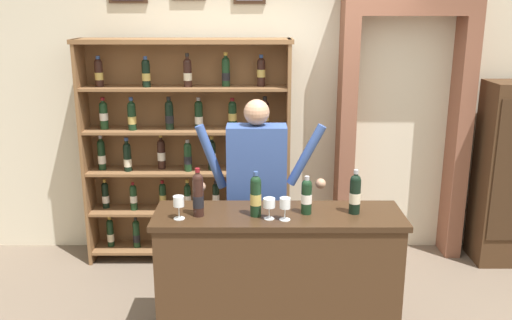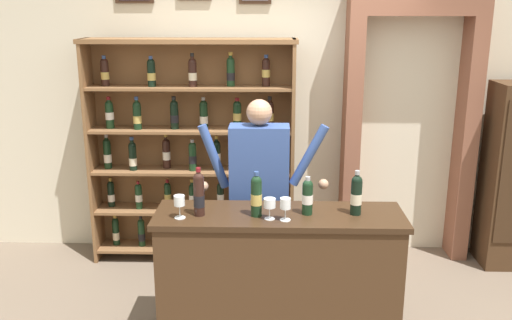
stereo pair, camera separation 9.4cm
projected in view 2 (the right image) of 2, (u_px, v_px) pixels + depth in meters
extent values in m
cube|color=beige|center=(274.00, 79.00, 5.27)|extent=(12.00, 0.16, 3.35)
cube|color=brown|center=(93.00, 153.00, 5.12)|extent=(0.03, 0.31, 2.07)
cube|color=brown|center=(292.00, 154.00, 5.07)|extent=(0.03, 0.31, 2.07)
cube|color=brown|center=(194.00, 150.00, 5.24)|extent=(1.87, 0.02, 2.07)
cube|color=brown|center=(195.00, 247.00, 5.34)|extent=(1.81, 0.30, 0.02)
cylinder|color=black|center=(116.00, 233.00, 5.34)|extent=(0.06, 0.06, 0.23)
sphere|color=black|center=(115.00, 221.00, 5.31)|extent=(0.06, 0.06, 0.06)
cylinder|color=black|center=(115.00, 219.00, 5.30)|extent=(0.03, 0.03, 0.06)
cylinder|color=#B79338|center=(115.00, 217.00, 5.30)|extent=(0.03, 0.03, 0.03)
cylinder|color=beige|center=(116.00, 236.00, 5.35)|extent=(0.07, 0.07, 0.07)
cylinder|color=#19381E|center=(142.00, 234.00, 5.31)|extent=(0.06, 0.06, 0.23)
sphere|color=#19381E|center=(141.00, 222.00, 5.28)|extent=(0.06, 0.06, 0.06)
cylinder|color=#19381E|center=(141.00, 220.00, 5.28)|extent=(0.03, 0.03, 0.07)
cylinder|color=black|center=(141.00, 217.00, 5.27)|extent=(0.03, 0.03, 0.03)
cylinder|color=black|center=(142.00, 237.00, 5.32)|extent=(0.07, 0.07, 0.07)
cylinder|color=black|center=(169.00, 236.00, 5.30)|extent=(0.06, 0.06, 0.21)
sphere|color=black|center=(169.00, 225.00, 5.27)|extent=(0.06, 0.06, 0.06)
cylinder|color=black|center=(169.00, 221.00, 5.26)|extent=(0.03, 0.03, 0.08)
cylinder|color=black|center=(168.00, 218.00, 5.25)|extent=(0.03, 0.03, 0.03)
cylinder|color=beige|center=(169.00, 236.00, 5.30)|extent=(0.07, 0.07, 0.07)
cylinder|color=black|center=(193.00, 236.00, 5.29)|extent=(0.06, 0.06, 0.22)
sphere|color=black|center=(193.00, 225.00, 5.26)|extent=(0.06, 0.06, 0.06)
cylinder|color=black|center=(193.00, 221.00, 5.25)|extent=(0.03, 0.03, 0.08)
cylinder|color=black|center=(193.00, 218.00, 5.24)|extent=(0.03, 0.03, 0.03)
cylinder|color=silver|center=(193.00, 236.00, 5.29)|extent=(0.07, 0.07, 0.07)
cylinder|color=black|center=(218.00, 236.00, 5.28)|extent=(0.06, 0.06, 0.22)
sphere|color=black|center=(218.00, 225.00, 5.25)|extent=(0.06, 0.06, 0.06)
cylinder|color=black|center=(218.00, 222.00, 5.24)|extent=(0.03, 0.03, 0.06)
cylinder|color=maroon|center=(217.00, 221.00, 5.23)|extent=(0.03, 0.03, 0.03)
cylinder|color=silver|center=(218.00, 238.00, 5.28)|extent=(0.07, 0.07, 0.07)
cylinder|color=#19381E|center=(244.00, 237.00, 5.25)|extent=(0.06, 0.06, 0.23)
sphere|color=#19381E|center=(244.00, 225.00, 5.22)|extent=(0.06, 0.06, 0.06)
cylinder|color=#19381E|center=(244.00, 223.00, 5.22)|extent=(0.03, 0.03, 0.07)
cylinder|color=#B79338|center=(244.00, 220.00, 5.21)|extent=(0.03, 0.03, 0.03)
cylinder|color=silver|center=(245.00, 240.00, 5.26)|extent=(0.07, 0.07, 0.07)
cylinder|color=black|center=(271.00, 236.00, 5.27)|extent=(0.06, 0.06, 0.22)
sphere|color=black|center=(271.00, 225.00, 5.24)|extent=(0.06, 0.06, 0.06)
cylinder|color=black|center=(271.00, 222.00, 5.23)|extent=(0.03, 0.03, 0.08)
cylinder|color=#99999E|center=(271.00, 219.00, 5.23)|extent=(0.03, 0.03, 0.03)
cylinder|color=tan|center=(271.00, 236.00, 5.27)|extent=(0.07, 0.07, 0.07)
cube|color=brown|center=(194.00, 209.00, 5.24)|extent=(1.81, 0.30, 0.03)
cylinder|color=black|center=(111.00, 196.00, 5.26)|extent=(0.06, 0.06, 0.21)
sphere|color=black|center=(110.00, 184.00, 5.23)|extent=(0.06, 0.06, 0.06)
cylinder|color=black|center=(110.00, 182.00, 5.22)|extent=(0.02, 0.02, 0.06)
cylinder|color=#B79338|center=(110.00, 180.00, 5.22)|extent=(0.03, 0.03, 0.03)
cylinder|color=silver|center=(111.00, 198.00, 5.27)|extent=(0.07, 0.07, 0.07)
cylinder|color=#19381E|center=(139.00, 198.00, 5.20)|extent=(0.06, 0.06, 0.21)
sphere|color=#19381E|center=(138.00, 187.00, 5.17)|extent=(0.06, 0.06, 0.06)
cylinder|color=#19381E|center=(138.00, 185.00, 5.17)|extent=(0.02, 0.02, 0.06)
cylinder|color=maroon|center=(138.00, 183.00, 5.16)|extent=(0.03, 0.03, 0.03)
cylinder|color=silver|center=(139.00, 198.00, 5.20)|extent=(0.07, 0.07, 0.07)
cylinder|color=black|center=(168.00, 197.00, 5.24)|extent=(0.06, 0.06, 0.20)
sphere|color=black|center=(167.00, 186.00, 5.21)|extent=(0.06, 0.06, 0.06)
cylinder|color=black|center=(167.00, 183.00, 5.21)|extent=(0.03, 0.03, 0.06)
cylinder|color=maroon|center=(167.00, 181.00, 5.20)|extent=(0.03, 0.03, 0.03)
cylinder|color=tan|center=(168.00, 197.00, 5.25)|extent=(0.07, 0.07, 0.07)
cylinder|color=black|center=(192.00, 198.00, 5.20)|extent=(0.06, 0.06, 0.20)
sphere|color=black|center=(192.00, 187.00, 5.17)|extent=(0.06, 0.06, 0.06)
cylinder|color=black|center=(192.00, 184.00, 5.16)|extent=(0.03, 0.03, 0.08)
cylinder|color=#B79338|center=(192.00, 181.00, 5.15)|extent=(0.03, 0.03, 0.03)
cylinder|color=silver|center=(192.00, 198.00, 5.20)|extent=(0.07, 0.07, 0.07)
cylinder|color=black|center=(221.00, 198.00, 5.20)|extent=(0.06, 0.06, 0.21)
sphere|color=black|center=(220.00, 186.00, 5.17)|extent=(0.06, 0.06, 0.06)
cylinder|color=black|center=(220.00, 184.00, 5.17)|extent=(0.03, 0.03, 0.06)
cylinder|color=black|center=(220.00, 182.00, 5.16)|extent=(0.03, 0.03, 0.03)
cylinder|color=silver|center=(221.00, 197.00, 5.20)|extent=(0.07, 0.07, 0.07)
cylinder|color=black|center=(250.00, 198.00, 5.20)|extent=(0.06, 0.06, 0.20)
sphere|color=black|center=(250.00, 188.00, 5.17)|extent=(0.06, 0.06, 0.06)
cylinder|color=black|center=(250.00, 185.00, 5.17)|extent=(0.03, 0.03, 0.06)
cylinder|color=#99999E|center=(250.00, 183.00, 5.16)|extent=(0.03, 0.03, 0.03)
cylinder|color=silver|center=(250.00, 200.00, 5.21)|extent=(0.07, 0.07, 0.06)
cylinder|color=black|center=(273.00, 200.00, 5.17)|extent=(0.06, 0.06, 0.20)
sphere|color=black|center=(273.00, 189.00, 5.14)|extent=(0.06, 0.06, 0.06)
cylinder|color=black|center=(273.00, 186.00, 5.13)|extent=(0.03, 0.03, 0.06)
cylinder|color=black|center=(273.00, 184.00, 5.13)|extent=(0.03, 0.03, 0.03)
cylinder|color=silver|center=(273.00, 200.00, 5.17)|extent=(0.07, 0.07, 0.06)
cube|color=brown|center=(192.00, 170.00, 5.13)|extent=(1.81, 0.30, 0.02)
cylinder|color=black|center=(107.00, 156.00, 5.13)|extent=(0.07, 0.07, 0.24)
sphere|color=black|center=(107.00, 142.00, 5.10)|extent=(0.07, 0.07, 0.07)
cylinder|color=black|center=(106.00, 139.00, 5.09)|extent=(0.03, 0.03, 0.08)
cylinder|color=#99999E|center=(106.00, 136.00, 5.08)|extent=(0.03, 0.03, 0.03)
cylinder|color=silver|center=(108.00, 158.00, 5.14)|extent=(0.07, 0.07, 0.08)
cylinder|color=black|center=(133.00, 158.00, 5.08)|extent=(0.07, 0.07, 0.22)
sphere|color=black|center=(132.00, 146.00, 5.05)|extent=(0.07, 0.07, 0.07)
cylinder|color=black|center=(132.00, 142.00, 5.04)|extent=(0.03, 0.03, 0.08)
cylinder|color=navy|center=(132.00, 138.00, 5.03)|extent=(0.04, 0.04, 0.03)
cylinder|color=beige|center=(133.00, 162.00, 5.09)|extent=(0.07, 0.07, 0.07)
cylinder|color=black|center=(167.00, 156.00, 5.14)|extent=(0.07, 0.07, 0.24)
sphere|color=black|center=(166.00, 143.00, 5.11)|extent=(0.07, 0.07, 0.07)
cylinder|color=black|center=(166.00, 139.00, 5.10)|extent=(0.03, 0.03, 0.08)
cylinder|color=#B79338|center=(166.00, 135.00, 5.09)|extent=(0.03, 0.03, 0.03)
cylinder|color=silver|center=(167.00, 156.00, 5.14)|extent=(0.07, 0.07, 0.08)
cylinder|color=#19381E|center=(193.00, 158.00, 5.07)|extent=(0.07, 0.07, 0.23)
sphere|color=#19381E|center=(192.00, 146.00, 5.03)|extent=(0.07, 0.07, 0.07)
cylinder|color=#19381E|center=(192.00, 143.00, 5.03)|extent=(0.03, 0.03, 0.06)
cylinder|color=#99999E|center=(192.00, 141.00, 5.02)|extent=(0.03, 0.03, 0.03)
cylinder|color=black|center=(193.00, 159.00, 5.07)|extent=(0.07, 0.07, 0.07)
cylinder|color=black|center=(217.00, 157.00, 5.09)|extent=(0.07, 0.07, 0.23)
sphere|color=black|center=(216.00, 144.00, 5.06)|extent=(0.07, 0.07, 0.07)
cylinder|color=black|center=(216.00, 141.00, 5.05)|extent=(0.03, 0.03, 0.08)
cylinder|color=#B79338|center=(216.00, 137.00, 5.04)|extent=(0.03, 0.03, 0.03)
cylinder|color=silver|center=(217.00, 157.00, 5.09)|extent=(0.07, 0.07, 0.07)
cylinder|color=black|center=(246.00, 157.00, 5.08)|extent=(0.07, 0.07, 0.24)
sphere|color=black|center=(246.00, 144.00, 5.05)|extent=(0.07, 0.07, 0.07)
cylinder|color=black|center=(246.00, 141.00, 5.04)|extent=(0.03, 0.03, 0.06)
cylinder|color=navy|center=(246.00, 139.00, 5.03)|extent=(0.03, 0.03, 0.03)
cylinder|color=silver|center=(246.00, 160.00, 5.09)|extent=(0.07, 0.07, 0.08)
cylinder|color=black|center=(276.00, 157.00, 5.11)|extent=(0.07, 0.07, 0.23)
sphere|color=black|center=(276.00, 144.00, 5.08)|extent=(0.07, 0.07, 0.07)
cylinder|color=black|center=(276.00, 141.00, 5.07)|extent=(0.03, 0.03, 0.06)
cylinder|color=black|center=(276.00, 139.00, 5.07)|extent=(0.03, 0.03, 0.03)
cylinder|color=black|center=(276.00, 160.00, 5.12)|extent=(0.07, 0.07, 0.07)
cube|color=brown|center=(191.00, 130.00, 5.03)|extent=(1.81, 0.30, 0.02)
cylinder|color=#19381E|center=(110.00, 117.00, 5.02)|extent=(0.07, 0.07, 0.21)
sphere|color=#19381E|center=(109.00, 105.00, 4.99)|extent=(0.07, 0.07, 0.07)
cylinder|color=#19381E|center=(109.00, 101.00, 4.99)|extent=(0.03, 0.03, 0.08)
cylinder|color=maroon|center=(108.00, 98.00, 4.98)|extent=(0.04, 0.04, 0.03)
cylinder|color=silver|center=(110.00, 116.00, 5.02)|extent=(0.08, 0.08, 0.07)
cylinder|color=black|center=(137.00, 118.00, 4.98)|extent=(0.07, 0.07, 0.21)
sphere|color=black|center=(137.00, 105.00, 4.95)|extent=(0.07, 0.07, 0.07)
cylinder|color=black|center=(136.00, 101.00, 4.94)|extent=(0.03, 0.03, 0.08)
cylinder|color=navy|center=(136.00, 98.00, 4.93)|extent=(0.04, 0.04, 0.03)
cylinder|color=tan|center=(137.00, 119.00, 4.98)|extent=(0.08, 0.08, 0.07)
cylinder|color=black|center=(174.00, 117.00, 4.99)|extent=(0.07, 0.07, 0.22)
sphere|color=black|center=(174.00, 104.00, 4.96)|extent=(0.07, 0.07, 0.07)
cylinder|color=black|center=(174.00, 101.00, 4.95)|extent=(0.03, 0.03, 0.07)
cylinder|color=black|center=(174.00, 98.00, 4.95)|extent=(0.04, 0.04, 0.03)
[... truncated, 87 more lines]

